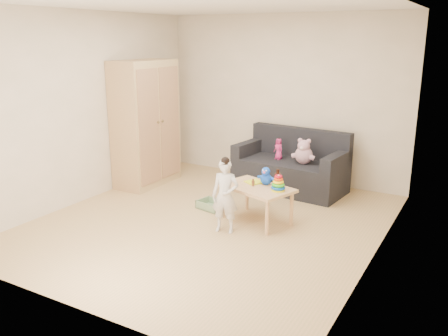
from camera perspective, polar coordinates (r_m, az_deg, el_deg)
The scene contains 13 objects.
room at distance 5.64m, azimuth -1.71°, elevation 5.86°, with size 4.50×4.50×4.50m.
wardrobe at distance 7.42m, azimuth -9.42°, elevation 5.31°, with size 0.53×1.06×1.91m, color tan.
sofa at distance 7.22m, azimuth 7.89°, elevation -0.86°, with size 1.62×0.81×0.46m, color black.
play_table at distance 5.94m, azimuth 3.92°, elevation -4.33°, with size 0.87×0.55×0.46m, color tan.
storage_bin at distance 6.42m, azimuth -1.48°, elevation -4.44°, with size 0.36×0.27×0.11m, color gray, non-canonical shape.
toddler at distance 5.56m, azimuth 0.15°, elevation -3.49°, with size 0.32×0.21×0.87m, color silver.
pink_bear at distance 6.98m, azimuth 9.58°, elevation 1.78°, with size 0.28×0.24×0.32m, color #CD97AE, non-canonical shape.
doll at distance 7.19m, azimuth 6.58°, elevation 2.28°, with size 0.16×0.11×0.31m, color #D12771.
ring_stacker at distance 5.71m, azimuth 6.54°, elevation -1.98°, with size 0.17×0.17×0.20m.
brown_bottle at distance 5.85m, azimuth 6.46°, elevation -1.37°, with size 0.08×0.08×0.23m.
blue_plush at distance 5.93m, azimuth 5.09°, elevation -0.92°, with size 0.19×0.15×0.23m, color blue, non-canonical shape.
wooden_figure at distance 5.86m, azimuth 3.53°, elevation -1.74°, with size 0.04×0.03×0.10m, color brown, non-canonical shape.
yellow_book at distance 6.02m, azimuth 3.62°, elevation -1.70°, with size 0.19×0.19×0.01m, color #ECFF1A.
Camera 1 is at (2.89, -4.75, 2.24)m, focal length 38.00 mm.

